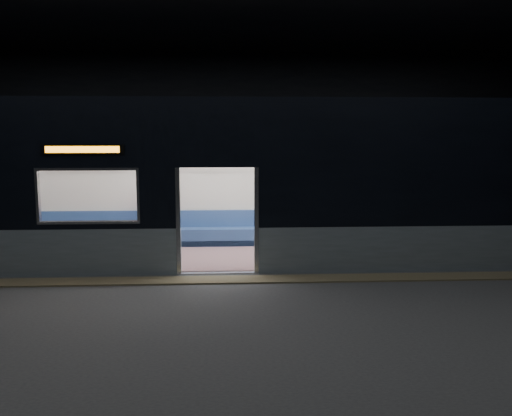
{
  "coord_description": "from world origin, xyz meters",
  "views": [
    {
      "loc": [
        0.19,
        -9.13,
        2.67
      ],
      "look_at": [
        0.8,
        2.3,
        1.1
      ],
      "focal_mm": 38.0,
      "sensor_mm": 36.0,
      "label": 1
    }
  ],
  "objects": [
    {
      "name": "tactile_strip",
      "position": [
        0.0,
        0.55,
        0.01
      ],
      "size": [
        22.8,
        0.5,
        0.03
      ],
      "primitive_type": "cube",
      "color": "#8C7F59",
      "rests_on": "station_floor"
    },
    {
      "name": "station_floor",
      "position": [
        0.0,
        0.0,
        -0.01
      ],
      "size": [
        24.0,
        14.0,
        0.01
      ],
      "primitive_type": "cube",
      "color": "#47494C",
      "rests_on": "ground"
    },
    {
      "name": "passenger",
      "position": [
        -1.59,
        3.55,
        0.85
      ],
      "size": [
        0.44,
        0.76,
        1.48
      ],
      "rotation": [
        0.0,
        0.0,
        -0.03
      ],
      "color": "black",
      "rests_on": "metro_car"
    },
    {
      "name": "transit_map",
      "position": [
        2.54,
        3.85,
        1.45
      ],
      "size": [
        0.91,
        0.03,
        0.59
      ],
      "primitive_type": "cube",
      "color": "white",
      "rests_on": "metro_car"
    },
    {
      "name": "metro_car",
      "position": [
        -0.0,
        2.54,
        1.85
      ],
      "size": [
        18.0,
        3.04,
        3.35
      ],
      "color": "#929FAE",
      "rests_on": "station_floor"
    },
    {
      "name": "handbag",
      "position": [
        -1.59,
        3.29,
        0.7
      ],
      "size": [
        0.32,
        0.28,
        0.15
      ],
      "primitive_type": "cube",
      "rotation": [
        0.0,
        0.0,
        0.1
      ],
      "color": "black",
      "rests_on": "passenger"
    },
    {
      "name": "station_envelope",
      "position": [
        0.0,
        0.0,
        3.66
      ],
      "size": [
        24.0,
        14.0,
        5.0
      ],
      "color": "black",
      "rests_on": "station_floor"
    }
  ]
}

